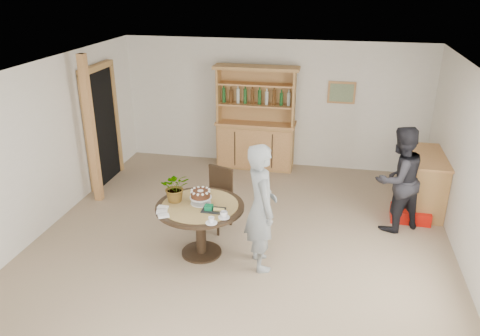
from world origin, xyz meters
The scene contains 17 objects.
ground centered at (0.00, 0.00, 0.00)m, with size 7.00×7.00×0.00m, color tan.
room_shell centered at (0.00, 0.01, 1.74)m, with size 6.04×7.04×2.52m.
doorway centered at (-2.93, 2.00, 1.11)m, with size 0.13×1.10×2.18m.
pine_post centered at (-2.70, 1.20, 1.25)m, with size 0.12×0.12×2.50m, color tan.
hutch centered at (-0.30, 3.24, 0.69)m, with size 1.62×0.54×2.04m.
sideboard centered at (2.74, 2.00, 0.47)m, with size 0.54×1.26×0.94m.
dining_table centered at (-0.49, -0.08, 0.60)m, with size 1.20×1.20×0.76m.
dining_chair centered at (-0.46, 0.75, 0.54)m, with size 0.53×0.53×0.95m.
birthday_cake centered at (-0.49, -0.03, 0.88)m, with size 0.30×0.30×0.20m.
flower_vase centered at (-0.84, -0.03, 0.97)m, with size 0.38×0.33×0.42m, color #3F7233.
gift_tray centered at (-0.27, -0.20, 0.79)m, with size 0.30×0.20×0.08m.
coffee_cup_a centered at (-0.09, -0.36, 0.80)m, with size 0.15×0.15×0.09m.
coffee_cup_b centered at (-0.21, -0.53, 0.79)m, with size 0.15×0.15×0.08m.
napkins centered at (-0.90, -0.39, 0.77)m, with size 0.24×0.33×0.03m.
teen_boy centered at (0.36, -0.18, 0.86)m, with size 0.63×0.41×1.73m, color gray.
adult_person centered at (2.20, 1.21, 0.82)m, with size 0.79×0.62×1.63m, color black.
red_suitcase centered at (2.50, 1.52, 0.10)m, with size 0.62×0.42×0.21m.
Camera 1 is at (1.18, -5.47, 3.64)m, focal length 35.00 mm.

